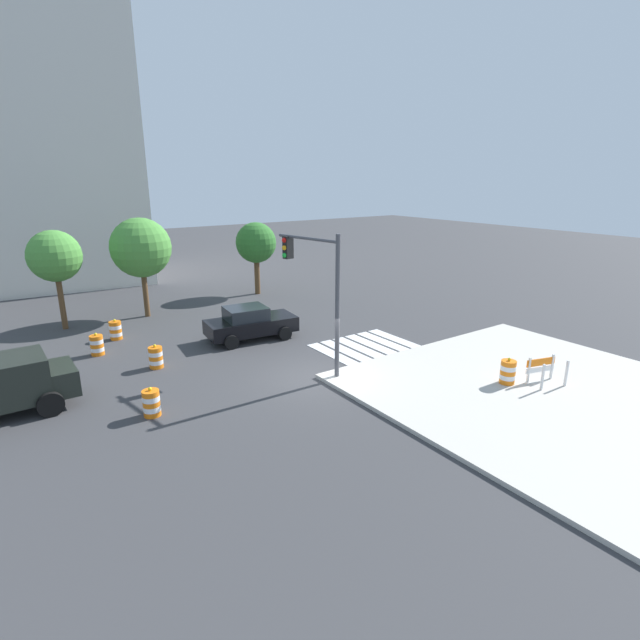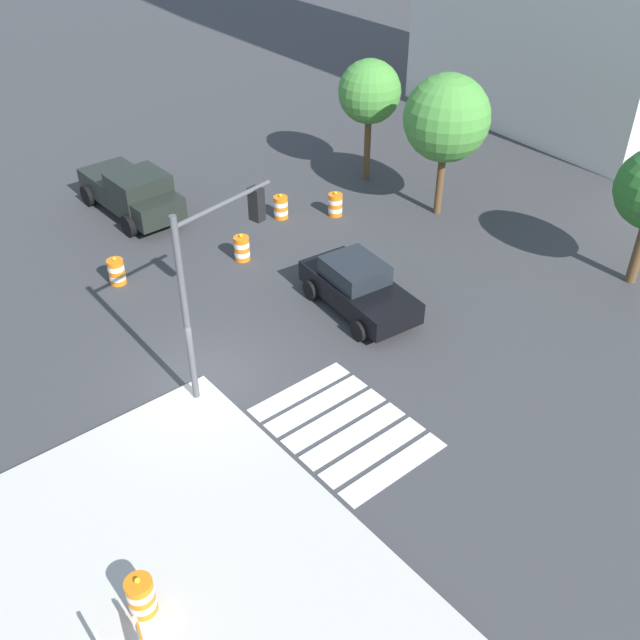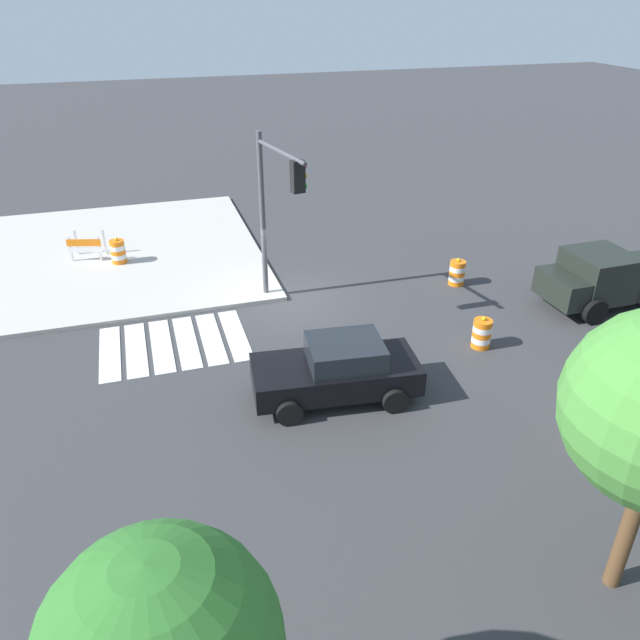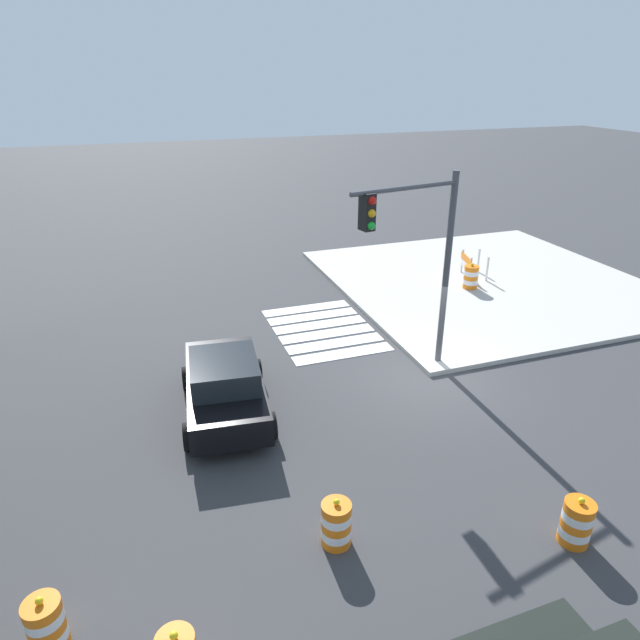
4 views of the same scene
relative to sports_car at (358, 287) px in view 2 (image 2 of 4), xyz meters
name	(u,v)px [view 2 (image 2 of 4)]	position (x,y,z in m)	size (l,w,h in m)	color
ground_plane	(204,380)	(-0.11, -5.78, -0.81)	(120.00, 120.00, 0.00)	#38383A
crosswalk_stripes	(344,427)	(3.89, -3.98, -0.80)	(4.35, 3.20, 0.02)	silver
sports_car	(358,287)	(0.00, 0.00, 0.00)	(4.47, 2.49, 1.63)	black
pickup_truck	(133,193)	(-10.45, -2.40, 0.16)	(5.19, 2.42, 1.92)	black
traffic_barrel_near_corner	(242,248)	(-4.91, -1.12, -0.36)	(0.56, 0.56, 1.02)	orange
traffic_barrel_crosswalk_end	(281,207)	(-6.60, 1.89, -0.36)	(0.56, 0.56, 1.02)	orange
traffic_barrel_median_near	(117,272)	(-6.32, -5.29, -0.36)	(0.56, 0.56, 1.02)	orange
traffic_barrel_median_far	(335,205)	(-5.40, 3.69, -0.36)	(0.56, 0.56, 1.02)	orange
traffic_barrel_on_sidewalk	(141,596)	(5.34, -10.59, -0.21)	(0.56, 0.56, 1.02)	orange
traffic_light_pole	(215,261)	(0.27, -5.26, 3.10)	(0.88, 3.25, 5.50)	#4C4C51
street_tree_streetside_near	(447,118)	(-2.95, 6.97, 3.06)	(3.25, 3.25, 5.51)	brown
street_tree_streetside_far	(369,92)	(-7.17, 6.99, 2.96)	(2.59, 2.59, 5.10)	brown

